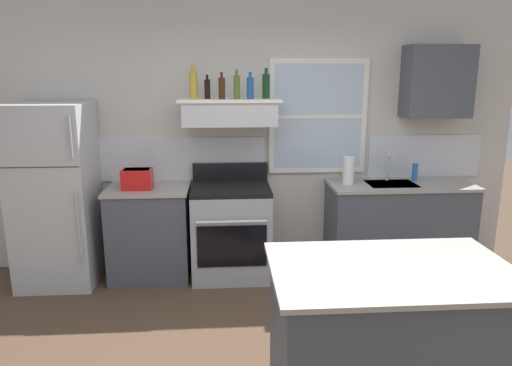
% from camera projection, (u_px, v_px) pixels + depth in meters
% --- Properties ---
extents(back_wall, '(5.40, 0.11, 2.70)m').
position_uv_depth(back_wall, '(257.00, 136.00, 4.85)').
color(back_wall, beige).
rests_on(back_wall, ground_plane).
extents(refrigerator, '(0.70, 0.72, 1.72)m').
position_uv_depth(refrigerator, '(56.00, 195.00, 4.46)').
color(refrigerator, '#B7BABC').
rests_on(refrigerator, ground_plane).
extents(counter_left_of_stove, '(0.79, 0.63, 0.91)m').
position_uv_depth(counter_left_of_stove, '(150.00, 232.00, 4.67)').
color(counter_left_of_stove, '#474C56').
rests_on(counter_left_of_stove, ground_plane).
extents(toaster, '(0.30, 0.20, 0.19)m').
position_uv_depth(toaster, '(137.00, 179.00, 4.48)').
color(toaster, red).
rests_on(toaster, counter_left_of_stove).
extents(stove_range, '(0.76, 0.69, 1.09)m').
position_uv_depth(stove_range, '(231.00, 230.00, 4.68)').
color(stove_range, '#9EA0A5').
rests_on(stove_range, ground_plane).
extents(range_hood_shelf, '(0.96, 0.52, 0.24)m').
position_uv_depth(range_hood_shelf, '(230.00, 112.00, 4.51)').
color(range_hood_shelf, silver).
extents(bottle_champagne_gold_foil, '(0.08, 0.08, 0.32)m').
position_uv_depth(bottle_champagne_gold_foil, '(193.00, 84.00, 4.43)').
color(bottle_champagne_gold_foil, '#B29333').
rests_on(bottle_champagne_gold_foil, range_hood_shelf).
extents(bottle_balsamic_dark, '(0.06, 0.06, 0.22)m').
position_uv_depth(bottle_balsamic_dark, '(207.00, 89.00, 4.47)').
color(bottle_balsamic_dark, black).
rests_on(bottle_balsamic_dark, range_hood_shelf).
extents(bottle_brown_stout, '(0.06, 0.06, 0.25)m').
position_uv_depth(bottle_brown_stout, '(222.00, 88.00, 4.40)').
color(bottle_brown_stout, '#381E0F').
rests_on(bottle_brown_stout, range_hood_shelf).
extents(bottle_olive_oil_square, '(0.06, 0.06, 0.27)m').
position_uv_depth(bottle_olive_oil_square, '(237.00, 87.00, 4.42)').
color(bottle_olive_oil_square, '#4C601E').
rests_on(bottle_olive_oil_square, range_hood_shelf).
extents(bottle_blue_liqueur, '(0.07, 0.07, 0.25)m').
position_uv_depth(bottle_blue_liqueur, '(250.00, 88.00, 4.43)').
color(bottle_blue_liqueur, '#1E478C').
rests_on(bottle_blue_liqueur, range_hood_shelf).
extents(bottle_dark_green_wine, '(0.07, 0.07, 0.28)m').
position_uv_depth(bottle_dark_green_wine, '(266.00, 86.00, 4.50)').
color(bottle_dark_green_wine, '#143819').
rests_on(bottle_dark_green_wine, range_hood_shelf).
extents(counter_right_with_sink, '(1.43, 0.63, 0.91)m').
position_uv_depth(counter_right_with_sink, '(397.00, 226.00, 4.84)').
color(counter_right_with_sink, '#474C56').
rests_on(counter_right_with_sink, ground_plane).
extents(sink_faucet, '(0.03, 0.17, 0.28)m').
position_uv_depth(sink_faucet, '(389.00, 164.00, 4.78)').
color(sink_faucet, silver).
rests_on(sink_faucet, counter_right_with_sink).
extents(paper_towel_roll, '(0.11, 0.11, 0.27)m').
position_uv_depth(paper_towel_roll, '(348.00, 171.00, 4.67)').
color(paper_towel_roll, white).
rests_on(paper_towel_roll, counter_right_with_sink).
extents(dish_soap_bottle, '(0.06, 0.06, 0.18)m').
position_uv_depth(dish_soap_bottle, '(415.00, 172.00, 4.82)').
color(dish_soap_bottle, blue).
rests_on(dish_soap_bottle, counter_right_with_sink).
extents(kitchen_island, '(1.40, 0.90, 0.91)m').
position_uv_depth(kitchen_island, '(388.00, 338.00, 2.80)').
color(kitchen_island, '#474C56').
rests_on(kitchen_island, ground_plane).
extents(upper_cabinet_right, '(0.64, 0.32, 0.70)m').
position_uv_depth(upper_cabinet_right, '(437.00, 82.00, 4.66)').
color(upper_cabinet_right, '#474C56').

